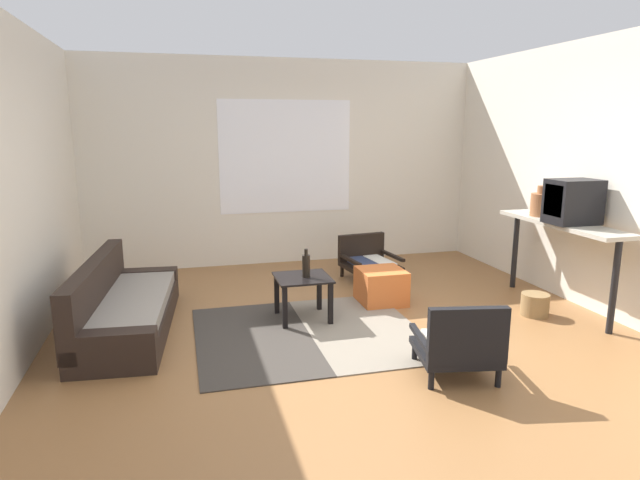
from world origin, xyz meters
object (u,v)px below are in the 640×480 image
Objects in this scene: crt_television at (573,202)px; wicker_basket at (535,304)px; console_shelf at (562,232)px; coffee_table at (303,286)px; ottoman_orange at (381,286)px; armchair_striped_foreground at (459,344)px; clay_vase at (542,204)px; armchair_by_window at (368,259)px; couch at (123,309)px; glass_bottle at (306,265)px.

crt_television is 1.07m from wicker_basket.
coffee_table is at bearing 173.04° from console_shelf.
armchair_striped_foreground is at bearing -92.37° from ottoman_orange.
console_shelf is 3.48× the size of crt_television.
crt_television is 0.47m from clay_vase.
coffee_table is 0.97m from ottoman_orange.
coffee_table is 0.75× the size of armchair_by_window.
armchair_striped_foreground is at bearing -33.24° from couch.
wicker_basket is at bearing -11.58° from glass_bottle.
glass_bottle reaches higher than armchair_striped_foreground.
armchair_striped_foreground is 2.45× the size of glass_bottle.
clay_vase is (4.26, -0.10, 0.82)m from couch.
armchair_by_window is 2.73m from armchair_striped_foreground.
console_shelf reaches higher than glass_bottle.
console_shelf is 0.35m from crt_television.
coffee_table is 1.11× the size of ottoman_orange.
coffee_table is 1.12× the size of crt_television.
clay_vase reaches higher than ottoman_orange.
console_shelf is (4.26, -0.44, 0.58)m from couch.
console_shelf is 0.42m from clay_vase.
wicker_basket is (2.22, -0.45, -0.43)m from glass_bottle.
clay_vase reaches higher than coffee_table.
armchair_striped_foreground is 2.46m from clay_vase.
wicker_basket is (1.41, 1.04, -0.15)m from armchair_striped_foreground.
couch is 1.27× the size of console_shelf.
clay_vase is at bearing 90.00° from console_shelf.
glass_bottle is at bearing 173.30° from console_shelf.
ottoman_orange reaches higher than wicker_basket.
clay_vase is 1.11m from wicker_basket.
ottoman_orange is at bearing 3.47° from couch.
coffee_table is at bearing -132.16° from armchair_by_window.
crt_television reaches higher than console_shelf.
clay_vase is (1.77, 1.53, 0.77)m from armchair_striped_foreground.
ottoman_orange is (0.91, 0.28, -0.15)m from coffee_table.
crt_television is (-0.00, -0.12, 0.33)m from console_shelf.
coffee_table is at bearing 153.02° from glass_bottle.
wicker_basket is (-0.35, -0.49, -0.93)m from clay_vase.
armchair_striped_foreground is 1.72m from glass_bottle.
couch is 4.34m from clay_vase.
crt_television reaches higher than wicker_basket.
armchair_striped_foreground is at bearing -61.61° from glass_bottle.
armchair_striped_foreground is at bearing -95.44° from armchair_by_window.
armchair_striped_foreground is 0.42× the size of console_shelf.
clay_vase is (2.60, 0.02, 0.70)m from coffee_table.
coffee_table is 2.75m from crt_television.
armchair_striped_foreground reaches higher than wicker_basket.
console_shelf is 2.60m from glass_bottle.
couch is at bearing 146.76° from armchair_striped_foreground.
armchair_striped_foreground is 1.44× the size of ottoman_orange.
wicker_basket is at bearing -8.64° from couch.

